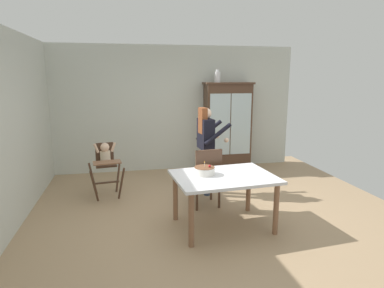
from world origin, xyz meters
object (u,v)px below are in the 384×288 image
high_chair_with_toddler (106,160)px  birthday_cake (205,171)px  china_cabinet (227,126)px  dining_chair_far_side (207,174)px  adult_person (206,140)px  dining_table (224,182)px  ceramic_vase (217,77)px

high_chair_with_toddler → birthday_cake: size_ratio=3.39×
china_cabinet → high_chair_with_toddler: size_ratio=2.02×
high_chair_with_toddler → dining_chair_far_side: 1.77m
adult_person → china_cabinet: bearing=-37.0°
dining_chair_far_side → adult_person: bearing=-108.3°
china_cabinet → dining_table: 2.98m
high_chair_with_toddler → adult_person: 1.75m
birthday_cake → dining_chair_far_side: 0.69m
adult_person → high_chair_with_toddler: bearing=76.2°
ceramic_vase → dining_chair_far_side: size_ratio=0.28×
china_cabinet → ceramic_vase: 1.10m
birthday_cake → china_cabinet: bearing=66.3°
china_cabinet → dining_chair_far_side: bearing=-115.6°
ceramic_vase → high_chair_with_toddler: size_ratio=0.28×
dining_chair_far_side → high_chair_with_toddler: bearing=-32.7°
dining_table → dining_chair_far_side: dining_chair_far_side is taller
dining_table → ceramic_vase: bearing=76.0°
ceramic_vase → adult_person: size_ratio=0.18×
ceramic_vase → adult_person: ceramic_vase is taller
high_chair_with_toddler → dining_chair_far_side: bearing=-35.3°
high_chair_with_toddler → china_cabinet: bearing=18.6°
china_cabinet → high_chair_with_toddler: (-2.57, -1.27, -0.31)m
china_cabinet → adult_person: 1.71m
china_cabinet → high_chair_with_toddler: bearing=-153.6°
ceramic_vase → adult_person: (-0.62, -1.49, -1.07)m
high_chair_with_toddler → dining_table: size_ratio=0.67×
high_chair_with_toddler → dining_chair_far_side: dining_chair_far_side is taller
ceramic_vase → dining_chair_far_side: 2.68m
china_cabinet → dining_chair_far_side: size_ratio=2.00×
high_chair_with_toddler → ceramic_vase: bearing=21.1°
china_cabinet → birthday_cake: (-1.19, -2.71, -0.17)m
china_cabinet → dining_table: (-0.94, -2.80, -0.32)m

